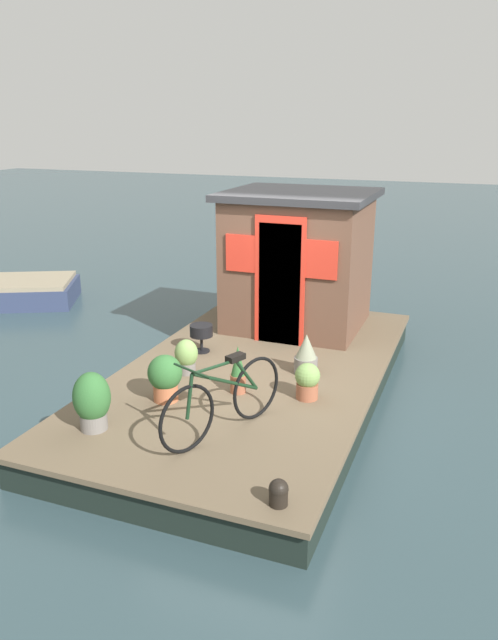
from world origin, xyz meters
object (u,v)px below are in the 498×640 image
object	(u,v)px
houseboat_cabin	(298,260)
potted_plant_fern	(165,376)
bicycle	(224,399)
charcoal_grill	(201,332)
potted_plant_mint	(238,370)
mooring_bollard	(279,492)
potted_plant_thyme	(92,401)
potted_plant_succulent	(307,380)
potted_plant_sage	(186,356)
potted_plant_ivy	(306,355)

from	to	relation	value
houseboat_cabin	potted_plant_fern	distance (m)	3.23
bicycle	charcoal_grill	size ratio (longest dim) A/B	4.00
potted_plant_mint	charcoal_grill	bearing A→B (deg)	42.88
potted_plant_mint	houseboat_cabin	bearing A→B (deg)	1.86
potted_plant_mint	mooring_bollard	bearing A→B (deg)	-149.14
charcoal_grill	mooring_bollard	distance (m)	3.60
potted_plant_thyme	potted_plant_succulent	bearing A→B (deg)	-50.86
potted_plant_succulent	potted_plant_thyme	bearing A→B (deg)	129.14
charcoal_grill	mooring_bollard	xyz separation A→B (m)	(-2.93, -2.09, -0.17)
potted_plant_sage	mooring_bollard	xyz separation A→B (m)	(-2.19, -1.94, -0.11)
potted_plant_sage	mooring_bollard	size ratio (longest dim) A/B	1.89
potted_plant_mint	potted_plant_thyme	bearing A→B (deg)	142.40
potted_plant_sage	potted_plant_thyme	distance (m)	1.66
potted_plant_sage	potted_plant_thyme	bearing A→B (deg)	172.10
potted_plant_thyme	charcoal_grill	world-z (taller)	potted_plant_thyme
potted_plant_ivy	potted_plant_fern	distance (m)	1.82
potted_plant_sage	potted_plant_succulent	distance (m)	1.61
potted_plant_sage	potted_plant_ivy	size ratio (longest dim) A/B	0.86
charcoal_grill	potted_plant_mint	bearing A→B (deg)	-137.12
bicycle	mooring_bollard	distance (m)	1.32
potted_plant_succulent	potted_plant_fern	size ratio (longest dim) A/B	0.78
potted_plant_sage	charcoal_grill	world-z (taller)	potted_plant_sage
houseboat_cabin	charcoal_grill	world-z (taller)	houseboat_cabin
houseboat_cabin	potted_plant_mint	distance (m)	2.71
potted_plant_ivy	charcoal_grill	xyz separation A→B (m)	(0.20, 1.53, 0.04)
potted_plant_ivy	potted_plant_succulent	bearing A→B (deg)	-162.62
charcoal_grill	potted_plant_ivy	bearing A→B (deg)	-97.46
potted_plant_ivy	potted_plant_fern	world-z (taller)	potted_plant_fern
potted_plant_mint	charcoal_grill	distance (m)	1.41
mooring_bollard	potted_plant_mint	bearing A→B (deg)	30.86
potted_plant_ivy	charcoal_grill	size ratio (longest dim) A/B	1.34
houseboat_cabin	potted_plant_ivy	bearing A→B (deg)	-159.59
potted_plant_mint	potted_plant_thyme	size ratio (longest dim) A/B	0.93
potted_plant_mint	potted_plant_fern	size ratio (longest dim) A/B	1.08
bicycle	potted_plant_sage	xyz separation A→B (m)	(1.25, 1.05, -0.15)
houseboat_cabin	bicycle	world-z (taller)	houseboat_cabin
mooring_bollard	charcoal_grill	bearing A→B (deg)	35.53
bicycle	potted_plant_ivy	size ratio (longest dim) A/B	2.98
potted_plant_succulent	mooring_bollard	world-z (taller)	potted_plant_succulent
potted_plant_succulent	charcoal_grill	distance (m)	1.96
potted_plant_succulent	potted_plant_fern	bearing A→B (deg)	113.05
potted_plant_ivy	mooring_bollard	xyz separation A→B (m)	(-2.73, -0.56, -0.13)
mooring_bollard	potted_plant_sage	bearing A→B (deg)	41.61
bicycle	potted_plant_mint	world-z (taller)	bicycle
houseboat_cabin	potted_plant_fern	xyz separation A→B (m)	(-3.08, 0.60, -0.74)
potted_plant_succulent	potted_plant_fern	xyz separation A→B (m)	(-0.63, 1.47, 0.07)
houseboat_cabin	potted_plant_sage	distance (m)	2.54
houseboat_cabin	potted_plant_mint	bearing A→B (deg)	-178.14
mooring_bollard	potted_plant_succulent	bearing A→B (deg)	9.57
potted_plant_thyme	bicycle	bearing A→B (deg)	-72.77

